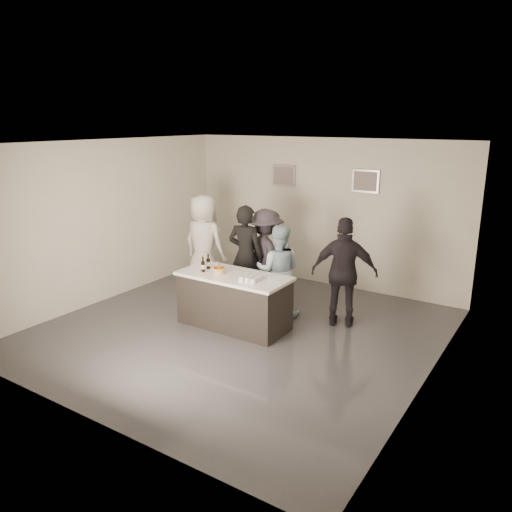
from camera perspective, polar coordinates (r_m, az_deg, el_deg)
name	(u,v)px	position (r m, az deg, el deg)	size (l,w,h in m)	color
floor	(239,330)	(8.28, -1.90, -8.47)	(6.00, 6.00, 0.00)	#3D3D42
ceiling	(238,143)	(7.58, -2.11, 12.74)	(6.00, 6.00, 0.00)	white
wall_back	(322,212)	(10.34, 7.57, 4.97)	(6.00, 0.04, 3.00)	silver
wall_front	(79,297)	(5.70, -19.54, -4.47)	(6.00, 0.04, 3.00)	silver
wall_left	(108,221)	(9.79, -16.61, 3.86)	(0.04, 6.00, 3.00)	silver
wall_right	(436,273)	(6.61, 19.88, -1.80)	(0.04, 6.00, 3.00)	silver
picture_left	(284,176)	(10.63, 3.20, 9.17)	(0.54, 0.04, 0.44)	#B2B2B7
picture_right	(366,181)	(9.87, 12.41, 8.36)	(0.54, 0.04, 0.44)	#B2B2B7
bar_counter	(234,301)	(8.28, -2.52, -5.11)	(1.86, 0.86, 0.90)	white
cake	(219,271)	(8.22, -4.27, -1.72)	(0.22, 0.22, 0.08)	#F3A719
beer_bottle_a	(208,261)	(8.46, -5.48, -0.59)	(0.07, 0.07, 0.26)	black
beer_bottle_b	(203,264)	(8.29, -6.08, -0.93)	(0.07, 0.07, 0.26)	black
tumbler_cluster	(253,277)	(7.87, -0.37, -2.45)	(0.30, 0.40, 0.08)	orange
candles	(209,275)	(8.13, -5.41, -2.19)	(0.24, 0.08, 0.01)	pink
person_main_black	(246,256)	(9.12, -1.19, 0.05)	(0.68, 0.45, 1.87)	black
person_main_blue	(278,271)	(8.67, 2.57, -1.67)	(0.78, 0.61, 1.61)	#A0BFD2
person_guest_left	(204,243)	(9.95, -5.99, 1.46)	(0.94, 0.61, 1.93)	white
person_guest_right	(344,273)	(8.30, 10.06, -1.88)	(1.08, 0.45, 1.84)	black
person_guest_back	(266,256)	(9.30, 1.16, 0.01)	(1.14, 0.66, 1.77)	#312C34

